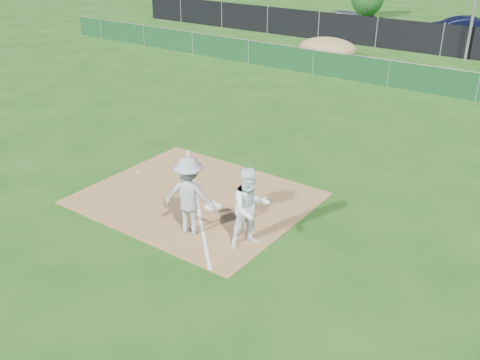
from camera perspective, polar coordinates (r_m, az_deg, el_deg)
name	(u,v)px	position (r m, az deg, el deg)	size (l,w,h in m)	color
ground	(340,114)	(22.12, 10.59, 6.91)	(90.00, 90.00, 0.00)	#1B480F
infield_dirt	(196,198)	(15.07, -4.69, -1.92)	(6.00, 5.00, 0.02)	olive
foul_line	(196,197)	(15.06, -4.69, -1.87)	(0.08, 7.00, 0.01)	white
green_fence	(389,74)	(26.40, 15.57, 10.84)	(44.00, 0.05, 1.20)	#0E3416
dirt_mound	(328,48)	(31.47, 9.32, 13.70)	(3.38, 2.60, 1.17)	olive
black_fence	(442,40)	(33.80, 20.77, 13.79)	(46.00, 0.04, 1.80)	black
parking_lot	(464,42)	(38.72, 22.75, 13.46)	(46.00, 9.00, 0.01)	black
first_base	(214,206)	(14.51, -2.83, -2.82)	(0.35, 0.35, 0.07)	white
play_at_first	(189,196)	(13.00, -5.42, -1.68)	(2.70, 1.18, 2.01)	#A6A6A8
runner	(250,208)	(12.43, 1.10, -3.01)	(0.98, 0.76, 2.01)	white
car_left	(349,20)	(40.25, 11.55, 16.33)	(1.69, 4.21, 1.43)	#A9ABB1
car_mid	(473,31)	(38.02, 23.62, 14.38)	(1.71, 4.91, 1.62)	black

